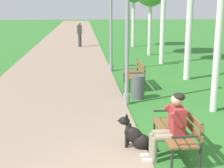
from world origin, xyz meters
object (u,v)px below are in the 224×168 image
(park_bench_mid, at_px, (136,72))
(pedestrian_distant, at_px, (80,35))
(dog_black, at_px, (136,137))
(lamp_post_mid, at_px, (111,18))
(person_seated_on_near_bench, at_px, (171,124))
(litter_bin, at_px, (138,87))
(lamp_post_near, at_px, (127,25))
(park_bench_near, at_px, (178,128))

(park_bench_mid, bearing_deg, pedestrian_distant, 99.96)
(dog_black, distance_m, lamp_post_mid, 8.10)
(person_seated_on_near_bench, relative_size, lamp_post_mid, 0.29)
(lamp_post_mid, relative_size, pedestrian_distant, 2.57)
(litter_bin, relative_size, pedestrian_distant, 0.42)
(litter_bin, bearing_deg, park_bench_mid, 84.43)
(lamp_post_mid, bearing_deg, park_bench_mid, -78.68)
(park_bench_mid, bearing_deg, lamp_post_mid, 101.32)
(lamp_post_mid, height_order, litter_bin, lamp_post_mid)
(lamp_post_near, distance_m, lamp_post_mid, 4.86)
(park_bench_near, relative_size, pedestrian_distant, 0.91)
(park_bench_mid, relative_size, litter_bin, 2.14)
(lamp_post_mid, height_order, pedestrian_distant, lamp_post_mid)
(person_seated_on_near_bench, bearing_deg, litter_bin, 88.57)
(dog_black, height_order, pedestrian_distant, pedestrian_distant)
(park_bench_near, relative_size, lamp_post_near, 0.35)
(pedestrian_distant, bearing_deg, dog_black, -85.83)
(dog_black, relative_size, lamp_post_near, 0.19)
(lamp_post_near, height_order, lamp_post_mid, lamp_post_near)
(park_bench_near, bearing_deg, lamp_post_near, 99.18)
(lamp_post_mid, xyz_separation_m, litter_bin, (0.44, -4.34, -1.85))
(park_bench_mid, bearing_deg, park_bench_near, -90.36)
(person_seated_on_near_bench, bearing_deg, pedestrian_distant, 95.90)
(dog_black, bearing_deg, lamp_post_near, 85.85)
(park_bench_mid, distance_m, lamp_post_mid, 3.41)
(dog_black, distance_m, litter_bin, 3.58)
(park_bench_mid, relative_size, lamp_post_mid, 0.35)
(park_bench_near, bearing_deg, person_seated_on_near_bench, -133.88)
(person_seated_on_near_bench, xyz_separation_m, litter_bin, (0.10, 4.01, -0.33))
(lamp_post_mid, xyz_separation_m, pedestrian_distant, (-1.37, 8.21, -1.36))
(park_bench_near, bearing_deg, lamp_post_mid, 93.86)
(person_seated_on_near_bench, height_order, lamp_post_near, lamp_post_near)
(litter_bin, bearing_deg, park_bench_near, -88.38)
(pedestrian_distant, bearing_deg, lamp_post_mid, -80.53)
(dog_black, height_order, lamp_post_near, lamp_post_near)
(park_bench_near, relative_size, litter_bin, 2.14)
(park_bench_near, distance_m, person_seated_on_near_bench, 0.34)
(lamp_post_near, bearing_deg, park_bench_near, -80.82)
(park_bench_near, height_order, lamp_post_near, lamp_post_near)
(park_bench_near, distance_m, park_bench_mid, 5.23)
(person_seated_on_near_bench, height_order, pedestrian_distant, pedestrian_distant)
(park_bench_mid, height_order, person_seated_on_near_bench, person_seated_on_near_bench)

